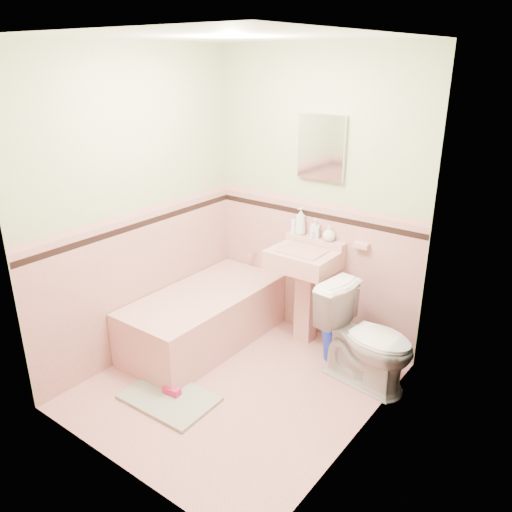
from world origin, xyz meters
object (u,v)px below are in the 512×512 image
Objects in this scene: soap_bottle_left at (301,221)px; bucket at (338,343)px; soap_bottle_right at (329,233)px; sink at (303,297)px; medicine_cabinet at (322,147)px; shoe at (172,391)px; soap_bottle_mid at (315,228)px; toilet at (367,339)px; bathtub at (204,319)px.

soap_bottle_left reaches higher than bucket.
soap_bottle_left is 0.29m from soap_bottle_right.
sink is at bearing 172.38° from bucket.
medicine_cabinet is 3.89× the size of shoe.
bucket is at bearing -30.03° from soap_bottle_mid.
toilet is 0.45m from bucket.
soap_bottle_mid reaches higher than soap_bottle_right.
soap_bottle_left is (-0.16, -0.03, -0.65)m from medicine_cabinet.
bathtub is at bearing -133.32° from soap_bottle_mid.
soap_bottle_left is 0.31× the size of toilet.
medicine_cabinet reaches higher than soap_bottle_left.
bathtub is 11.12× the size of shoe.
soap_bottle_right reaches higher than bathtub.
shoe is (-0.34, -1.27, -0.38)m from sink.
sink is at bearing 69.68° from shoe.
soap_bottle_mid is at bearing 0.00° from soap_bottle_left.
medicine_cabinet is at bearing 66.02° from toilet.
shoe is (-0.73, -1.22, -0.09)m from bucket.
medicine_cabinet reaches higher than soap_bottle_right.
soap_bottle_right reaches higher than bucket.
soap_bottle_mid is (0.15, 0.00, -0.04)m from soap_bottle_left.
bathtub is 1.26m from soap_bottle_mid.
soap_bottle_left reaches higher than soap_bottle_right.
soap_bottle_right reaches higher than shoe.
soap_bottle_mid reaches higher than sink.
soap_bottle_mid is at bearing 180.00° from soap_bottle_right.
medicine_cabinet is 3.13× the size of soap_bottle_mid.
toilet is at bearing -29.27° from soap_bottle_mid.
bucket is (0.55, -0.23, -0.91)m from soap_bottle_left.
soap_bottle_right is at bearing -13.37° from medicine_cabinet.
soap_bottle_left is at bearing 72.41° from toilet.
soap_bottle_mid is 0.99m from bucket.
soap_bottle_mid is at bearing -109.25° from medicine_cabinet.
soap_bottle_left reaches higher than sink.
toilet reaches higher than bathtub.
soap_bottle_right is 0.18× the size of toilet.
toilet is at bearing -17.68° from sink.
bucket is at bearing -41.21° from soap_bottle_right.
soap_bottle_left is 1.76× the size of soap_bottle_right.
sink is 5.21× the size of soap_bottle_mid.
soap_bottle_left reaches higher than soap_bottle_mid.
bathtub is 5.35× the size of bucket.
toilet is (0.59, -0.41, -0.61)m from soap_bottle_right.
soap_bottle_left is at bearing 157.06° from bucket.
sink is 6.46× the size of shoe.
shoe is (-0.33, -1.45, -0.96)m from soap_bottle_mid.
shoe is at bearing -102.85° from soap_bottle_mid.
soap_bottle_mid is at bearing 93.33° from sink.
medicine_cabinet reaches higher than bathtub.
medicine_cabinet is 1.56m from toilet.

